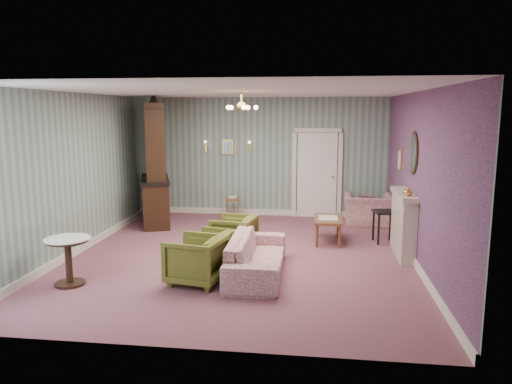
# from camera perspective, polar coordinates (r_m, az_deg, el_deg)

# --- Properties ---
(floor) EXTENTS (7.00, 7.00, 0.00)m
(floor) POSITION_cam_1_polar(r_m,az_deg,el_deg) (8.80, -1.64, -7.49)
(floor) COLOR #884F5F
(floor) RESTS_ON ground
(ceiling) EXTENTS (7.00, 7.00, 0.00)m
(ceiling) POSITION_cam_1_polar(r_m,az_deg,el_deg) (8.42, -1.74, 11.74)
(ceiling) COLOR white
(ceiling) RESTS_ON ground
(wall_back) EXTENTS (6.00, 0.00, 6.00)m
(wall_back) POSITION_cam_1_polar(r_m,az_deg,el_deg) (11.94, 0.96, 4.12)
(wall_back) COLOR slate
(wall_back) RESTS_ON ground
(wall_front) EXTENTS (6.00, 0.00, 6.00)m
(wall_front) POSITION_cam_1_polar(r_m,az_deg,el_deg) (5.11, -7.86, -3.25)
(wall_front) COLOR slate
(wall_front) RESTS_ON ground
(wall_left) EXTENTS (0.00, 7.00, 7.00)m
(wall_left) POSITION_cam_1_polar(r_m,az_deg,el_deg) (9.43, -20.00, 2.11)
(wall_left) COLOR slate
(wall_left) RESTS_ON ground
(wall_right) EXTENTS (0.00, 7.00, 7.00)m
(wall_right) POSITION_cam_1_polar(r_m,az_deg,el_deg) (8.55, 18.60, 1.48)
(wall_right) COLOR slate
(wall_right) RESTS_ON ground
(wall_right_floral) EXTENTS (0.00, 7.00, 7.00)m
(wall_right_floral) POSITION_cam_1_polar(r_m,az_deg,el_deg) (8.55, 18.50, 1.48)
(wall_right_floral) COLOR #AD5687
(wall_right_floral) RESTS_ON ground
(door) EXTENTS (1.12, 0.12, 2.16)m
(door) POSITION_cam_1_polar(r_m,az_deg,el_deg) (11.86, 7.19, 2.22)
(door) COLOR white
(door) RESTS_ON floor
(olive_chair_a) EXTENTS (0.86, 0.90, 0.80)m
(olive_chair_a) POSITION_cam_1_polar(r_m,az_deg,el_deg) (7.40, -7.08, -7.66)
(olive_chair_a) COLOR brown
(olive_chair_a) RESTS_ON floor
(olive_chair_b) EXTENTS (0.77, 0.80, 0.68)m
(olive_chair_b) POSITION_cam_1_polar(r_m,az_deg,el_deg) (8.14, -5.43, -6.44)
(olive_chair_b) COLOR brown
(olive_chair_b) RESTS_ON floor
(olive_chair_c) EXTENTS (0.79, 0.82, 0.75)m
(olive_chair_c) POSITION_cam_1_polar(r_m,az_deg,el_deg) (8.91, -2.61, -4.77)
(olive_chair_c) COLOR brown
(olive_chair_c) RESTS_ON floor
(sofa_chintz) EXTENTS (0.66, 2.11, 0.82)m
(sofa_chintz) POSITION_cam_1_polar(r_m,az_deg,el_deg) (7.72, 0.09, -6.75)
(sofa_chintz) COLOR #993D5C
(sofa_chintz) RESTS_ON floor
(wingback_chair) EXTENTS (1.11, 0.76, 0.93)m
(wingback_chair) POSITION_cam_1_polar(r_m,az_deg,el_deg) (11.34, 13.08, -1.43)
(wingback_chair) COLOR #993D5C
(wingback_chair) RESTS_ON floor
(dresser) EXTENTS (1.16, 1.85, 2.91)m
(dresser) POSITION_cam_1_polar(r_m,az_deg,el_deg) (11.28, -11.88, 3.63)
(dresser) COLOR black
(dresser) RESTS_ON floor
(fireplace) EXTENTS (0.30, 1.40, 1.16)m
(fireplace) POSITION_cam_1_polar(r_m,az_deg,el_deg) (9.06, 16.95, -3.60)
(fireplace) COLOR beige
(fireplace) RESTS_ON floor
(mantel_vase) EXTENTS (0.15, 0.15, 0.15)m
(mantel_vase) POSITION_cam_1_polar(r_m,az_deg,el_deg) (8.55, 17.47, 0.07)
(mantel_vase) COLOR gold
(mantel_vase) RESTS_ON fireplace
(oval_mirror) EXTENTS (0.04, 0.76, 0.84)m
(oval_mirror) POSITION_cam_1_polar(r_m,az_deg,el_deg) (8.89, 17.99, 4.39)
(oval_mirror) COLOR white
(oval_mirror) RESTS_ON wall_right
(framed_print) EXTENTS (0.04, 0.34, 0.42)m
(framed_print) POSITION_cam_1_polar(r_m,az_deg,el_deg) (10.24, 16.61, 3.67)
(framed_print) COLOR gold
(framed_print) RESTS_ON wall_right
(coffee_table) EXTENTS (0.54, 0.96, 0.49)m
(coffee_table) POSITION_cam_1_polar(r_m,az_deg,el_deg) (9.73, 8.46, -4.43)
(coffee_table) COLOR brown
(coffee_table) RESTS_ON floor
(side_table_black) EXTENTS (0.50, 0.50, 0.64)m
(side_table_black) POSITION_cam_1_polar(r_m,az_deg,el_deg) (9.88, 14.90, -3.97)
(side_table_black) COLOR black
(side_table_black) RESTS_ON floor
(pedestal_table) EXTENTS (0.73, 0.73, 0.72)m
(pedestal_table) POSITION_cam_1_polar(r_m,az_deg,el_deg) (7.79, -21.19, -7.63)
(pedestal_table) COLOR black
(pedestal_table) RESTS_ON floor
(nesting_table) EXTENTS (0.40, 0.48, 0.56)m
(nesting_table) POSITION_cam_1_polar(r_m,az_deg,el_deg) (11.67, -2.76, -1.82)
(nesting_table) COLOR brown
(nesting_table) RESTS_ON floor
(gilt_mirror_back) EXTENTS (0.28, 0.06, 0.36)m
(gilt_mirror_back) POSITION_cam_1_polar(r_m,az_deg,el_deg) (12.01, -3.35, 5.34)
(gilt_mirror_back) COLOR gold
(gilt_mirror_back) RESTS_ON wall_back
(sconce_left) EXTENTS (0.16, 0.12, 0.30)m
(sconce_left) POSITION_cam_1_polar(r_m,az_deg,el_deg) (12.10, -5.94, 5.33)
(sconce_left) COLOR gold
(sconce_left) RESTS_ON wall_back
(sconce_right) EXTENTS (0.16, 0.12, 0.30)m
(sconce_right) POSITION_cam_1_polar(r_m,az_deg,el_deg) (11.90, -0.75, 5.31)
(sconce_right) COLOR gold
(sconce_right) RESTS_ON wall_back
(chandelier) EXTENTS (0.56, 0.56, 0.36)m
(chandelier) POSITION_cam_1_polar(r_m,az_deg,el_deg) (8.41, -1.73, 9.91)
(chandelier) COLOR gold
(chandelier) RESTS_ON ceiling
(burgundy_cushion) EXTENTS (0.41, 0.28, 0.39)m
(burgundy_cushion) POSITION_cam_1_polar(r_m,az_deg,el_deg) (11.19, 12.90, -1.50)
(burgundy_cushion) COLOR maroon
(burgundy_cushion) RESTS_ON wingback_chair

